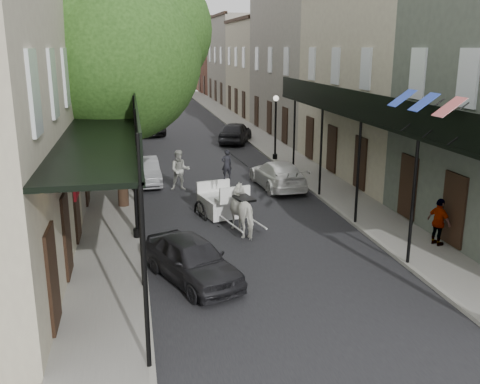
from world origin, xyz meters
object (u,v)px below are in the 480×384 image
pedestrian_walking (180,170)px  car_left_mid (145,171)px  pedestrian_sidewalk_left (131,154)px  pedestrian_sidewalk_right (439,222)px  lamppost_left (135,183)px  car_left_near (192,259)px  horse (245,211)px  car_right_far (236,132)px  tree_near (125,48)px  tree_far (126,58)px  lamppost_right_far (275,126)px  car_right_near (278,174)px  carriage (218,187)px  car_left_far (148,127)px

pedestrian_walking → car_left_mid: size_ratio=0.50×
pedestrian_sidewalk_left → pedestrian_sidewalk_right: 16.85m
lamppost_left → car_left_near: 4.26m
horse → car_right_far: (3.25, 18.52, -0.09)m
tree_near → horse: bearing=-46.7°
pedestrian_sidewalk_left → car_left_mid: bearing=76.7°
tree_far → car_left_mid: 11.45m
lamppost_right_far → car_right_far: (-1.10, 6.52, -1.30)m
tree_far → car_right_near: 14.92m
pedestrian_sidewalk_right → tree_near: bearing=38.7°
lamppost_right_far → carriage: (-4.94, -9.45, -0.96)m
lamppost_right_far → pedestrian_sidewalk_left: (-8.30, -1.17, -1.07)m
tree_near → car_left_near: size_ratio=2.48×
lamppost_right_far → pedestrian_sidewalk_left: size_ratio=2.17×
car_left_mid → car_left_near: bearing=-88.6°
lamppost_left → pedestrian_walking: (2.10, 6.48, -1.09)m
pedestrian_walking → pedestrian_sidewalk_left: pedestrian_walking is taller
car_left_far → car_right_far: car_right_far is taller
pedestrian_sidewalk_right → car_right_near: 9.30m
pedestrian_walking → car_left_mid: 2.23m
tree_far → car_left_far: tree_far is taller
horse → tree_near: bearing=-59.6°
horse → tree_far: bearing=-90.6°
pedestrian_walking → tree_far: bearing=103.5°
tree_far → lamppost_left: bearing=-89.5°
car_left_far → car_right_far: size_ratio=0.98×
pedestrian_sidewalk_left → car_right_far: 10.53m
tree_near → horse: (3.94, -4.18, -5.65)m
pedestrian_sidewalk_right → car_left_far: pedestrian_sidewalk_right is taller
car_right_near → car_right_far: car_right_far is taller
tree_near → car_left_near: (1.60, -7.91, -5.83)m
lamppost_right_far → car_left_mid: bearing=-152.5°
tree_near → carriage: size_ratio=3.43×
tree_far → car_right_far: (7.24, 0.34, -5.09)m
horse → car_left_far: (-2.63, 23.18, -0.24)m
car_left_mid → pedestrian_sidewalk_right: bearing=-52.7°
pedestrian_walking → lamppost_left: bearing=-105.3°
pedestrian_walking → horse: bearing=-72.3°
car_left_mid → tree_near: bearing=-102.4°
horse → car_left_near: (-2.34, -3.74, -0.18)m
carriage → pedestrian_sidewalk_right: size_ratio=1.75×
lamppost_left → pedestrian_sidewalk_right: lamppost_left is taller
tree_far → carriage: 16.68m
lamppost_right_far → carriage: size_ratio=1.32×
car_right_near → car_left_mid: bearing=-21.2°
car_left_near → pedestrian_sidewalk_right: bearing=-15.8°
tree_far → pedestrian_walking: size_ratio=4.51×
car_left_mid → car_left_far: 15.20m
lamppost_right_far → car_left_near: (-6.70, -15.74, -1.39)m
car_right_near → lamppost_right_far: bearing=-107.1°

